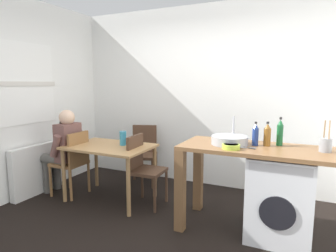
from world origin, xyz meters
TOP-DOWN VIEW (x-y plane):
  - ground_plane at (0.00, 0.00)m, footprint 5.46×5.46m
  - wall_back at (0.00, 1.75)m, footprint 4.60×0.10m
  - wall_window_side at (-2.15, 0.00)m, footprint 0.12×3.80m
  - radiator at (-2.02, 0.30)m, footprint 0.10×0.80m
  - dining_table at (-0.96, 0.58)m, footprint 1.10×0.76m
  - chair_person_seat at (-1.50, 0.48)m, footprint 0.40×0.40m
  - chair_opposite at (-0.48, 0.62)m, footprint 0.42×0.42m
  - chair_spare_by_wall at (-0.88, 1.35)m, footprint 0.51×0.51m
  - seated_person at (-1.66, 0.48)m, footprint 0.50×0.51m
  - kitchen_counter at (0.70, 0.49)m, footprint 1.50×0.68m
  - washing_machine at (1.18, 0.49)m, footprint 0.60×0.61m
  - sink_basin at (0.65, 0.49)m, footprint 0.38×0.38m
  - tap at (0.65, 0.67)m, footprint 0.02×0.02m
  - bottle_tall_green at (0.90, 0.56)m, footprint 0.06×0.06m
  - bottle_squat_brown at (1.02, 0.59)m, footprint 0.07×0.07m
  - bottle_clear_small at (1.13, 0.67)m, footprint 0.06×0.06m
  - mixing_bowl at (0.71, 0.29)m, footprint 0.17×0.17m
  - utensil_crock at (1.54, 0.54)m, footprint 0.11×0.11m
  - vase at (-0.81, 0.68)m, footprint 0.09×0.09m
  - scissors at (0.86, 0.39)m, footprint 0.15×0.06m

SIDE VIEW (x-z plane):
  - ground_plane at x=0.00m, z-range 0.00..0.00m
  - radiator at x=-2.02m, z-range 0.00..0.70m
  - washing_machine at x=1.18m, z-range 0.00..0.86m
  - chair_person_seat at x=-1.50m, z-range 0.06..0.96m
  - chair_opposite at x=-0.48m, z-range 0.06..0.96m
  - chair_spare_by_wall at x=-0.88m, z-range 0.06..0.96m
  - dining_table at x=-0.96m, z-range 0.27..1.01m
  - seated_person at x=-1.66m, z-range 0.07..1.27m
  - kitchen_counter at x=0.70m, z-range 0.30..1.22m
  - vase at x=-0.81m, z-range 0.74..0.93m
  - scissors at x=0.86m, z-range 0.92..0.93m
  - mixing_bowl at x=0.71m, z-range 0.92..0.97m
  - sink_basin at x=0.65m, z-range 0.92..1.01m
  - utensil_crock at x=1.54m, z-range 0.84..1.14m
  - bottle_tall_green at x=0.90m, z-range 0.91..1.16m
  - bottle_squat_brown at x=1.02m, z-range 0.91..1.16m
  - bottle_clear_small at x=1.13m, z-range 0.91..1.20m
  - tap at x=0.65m, z-range 0.92..1.20m
  - wall_back at x=0.00m, z-range 0.00..2.70m
  - wall_window_side at x=-2.15m, z-range 0.00..2.70m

